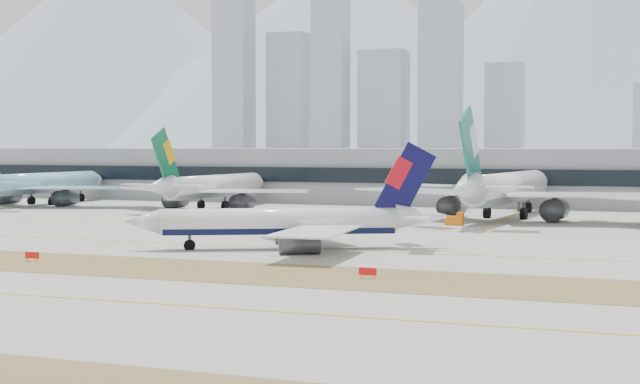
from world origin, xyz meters
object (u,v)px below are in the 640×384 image
at_px(taxiing_airliner, 291,223).
at_px(terminal, 429,175).
at_px(widebody_cathay, 504,190).
at_px(widebody_korean, 39,185).
at_px(widebody_eva, 211,188).

bearing_deg(taxiing_airliner, terminal, -112.12).
height_order(taxiing_airliner, widebody_cathay, widebody_cathay).
height_order(widebody_korean, widebody_eva, widebody_korean).
xyz_separation_m(taxiing_airliner, widebody_korean, (-99.96, 72.19, 1.39)).
bearing_deg(terminal, widebody_korean, -152.93).
xyz_separation_m(widebody_eva, terminal, (44.68, 48.53, 2.11)).
relative_size(widebody_korean, widebody_eva, 1.01).
relative_size(widebody_cathay, terminal, 0.24).
xyz_separation_m(taxiing_airliner, terminal, (-4.59, 120.94, 3.48)).
bearing_deg(widebody_eva, terminal, -37.80).
bearing_deg(widebody_cathay, widebody_korean, 96.13).
height_order(taxiing_airliner, widebody_korean, widebody_korean).
bearing_deg(widebody_eva, widebody_cathay, -89.48).
height_order(widebody_eva, widebody_cathay, widebody_cathay).
relative_size(taxiing_airliner, widebody_korean, 0.82).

